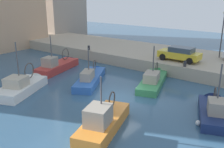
{
  "coord_description": "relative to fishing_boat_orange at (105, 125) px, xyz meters",
  "views": [
    {
      "loc": [
        -14.94,
        -10.46,
        7.71
      ],
      "look_at": [
        1.43,
        2.0,
        1.2
      ],
      "focal_mm": 41.0,
      "sensor_mm": 36.0,
      "label": 1
    }
  ],
  "objects": [
    {
      "name": "water_surface",
      "position": [
        4.32,
        1.86,
        -0.18
      ],
      "size": [
        80.0,
        80.0,
        0.0
      ],
      "primitive_type": "plane",
      "color": "#335675",
      "rests_on": "ground"
    },
    {
      "name": "quay_wall",
      "position": [
        15.82,
        1.86,
        0.42
      ],
      "size": [
        9.0,
        56.0,
        1.2
      ],
      "primitive_type": "cube",
      "color": "#ADA08C",
      "rests_on": "ground"
    },
    {
      "name": "fishing_boat_orange",
      "position": [
        0.0,
        0.0,
        0.0
      ],
      "size": [
        6.12,
        3.29,
        4.17
      ],
      "color": "orange",
      "rests_on": "ground"
    },
    {
      "name": "fishing_boat_navy",
      "position": [
        5.71,
        -4.7,
        -0.06
      ],
      "size": [
        5.74,
        3.67,
        4.54
      ],
      "color": "navy",
      "rests_on": "ground"
    },
    {
      "name": "fishing_boat_blue",
      "position": [
        5.86,
        6.35,
        -0.08
      ],
      "size": [
        6.8,
        4.6,
        3.98
      ],
      "color": "#2D60B7",
      "rests_on": "ground"
    },
    {
      "name": "fishing_boat_green",
      "position": [
        8.82,
        1.52,
        -0.06
      ],
      "size": [
        7.04,
        3.65,
        4.27
      ],
      "color": "#388951",
      "rests_on": "ground"
    },
    {
      "name": "fishing_boat_white",
      "position": [
        0.69,
        9.15,
        -0.05
      ],
      "size": [
        6.06,
        4.05,
        5.1
      ],
      "color": "white",
      "rests_on": "ground"
    },
    {
      "name": "fishing_boat_red",
      "position": [
        6.59,
        11.52,
        -0.05
      ],
      "size": [
        6.63,
        3.11,
        4.58
      ],
      "color": "#BC3833",
      "rests_on": "ground"
    },
    {
      "name": "parked_car_yellow",
      "position": [
        13.48,
        1.17,
        1.74
      ],
      "size": [
        1.88,
        4.16,
        1.41
      ],
      "color": "gold",
      "rests_on": "quay_wall"
    },
    {
      "name": "mooring_bollard_south",
      "position": [
        11.67,
        -0.14,
        1.29
      ],
      "size": [
        0.28,
        0.28,
        0.55
      ],
      "primitive_type": "cylinder",
      "color": "#2D2D33",
      "rests_on": "quay_wall"
    },
    {
      "name": "mooring_bollard_mid",
      "position": [
        11.67,
        11.86,
        1.29
      ],
      "size": [
        0.28,
        0.28,
        0.55
      ],
      "primitive_type": "cylinder",
      "color": "#2D2D33",
      "rests_on": "quay_wall"
    },
    {
      "name": "quay_streetlamp",
      "position": [
        17.32,
        -1.66,
        4.27
      ],
      "size": [
        0.36,
        0.36,
        4.83
      ],
      "color": "#38383D",
      "rests_on": "quay_wall"
    }
  ]
}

